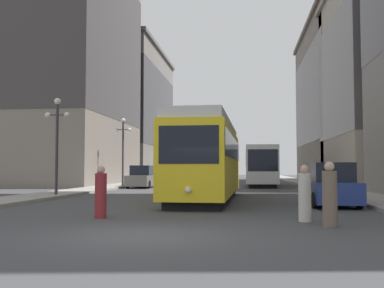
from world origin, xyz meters
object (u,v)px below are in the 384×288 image
at_px(parked_car_left_mid, 143,177).
at_px(parked_car_right_far, 330,186).
at_px(parked_car_left_near, 159,176).
at_px(lamp_post_left_far, 123,141).
at_px(transit_bus, 260,164).
at_px(lamp_post_left_near, 57,131).
at_px(pedestrian_crossing_near, 305,195).
at_px(streetcar, 208,158).
at_px(pedestrian_on_sidewalk, 330,196).
at_px(pedestrian_crossing_far, 101,194).

xyz_separation_m(parked_car_left_mid, parked_car_right_far, (11.94, -16.65, -0.00)).
distance_m(parked_car_left_near, lamp_post_left_far, 7.13).
bearing_deg(transit_bus, parked_car_left_near, 165.58).
height_order(parked_car_left_near, parked_car_left_mid, same).
bearing_deg(parked_car_right_far, lamp_post_left_near, -17.27).
distance_m(transit_bus, lamp_post_left_far, 12.35).
height_order(parked_car_left_near, pedestrian_crossing_near, parked_car_left_near).
distance_m(pedestrian_crossing_near, lamp_post_left_near, 15.80).
distance_m(streetcar, transit_bus, 18.29).
xyz_separation_m(parked_car_left_mid, lamp_post_left_far, (-1.90, 0.73, 3.03)).
distance_m(transit_bus, parked_car_left_mid, 10.74).
height_order(transit_bus, parked_car_left_near, transit_bus).
bearing_deg(lamp_post_left_near, pedestrian_on_sidewalk, -41.17).
bearing_deg(lamp_post_left_near, pedestrian_crossing_near, -39.21).
bearing_deg(parked_car_left_near, parked_car_right_far, -59.88).
relative_size(streetcar, lamp_post_left_near, 2.52).
bearing_deg(transit_bus, streetcar, -100.29).
bearing_deg(pedestrian_on_sidewalk, transit_bus, 118.24).
distance_m(streetcar, pedestrian_crossing_far, 9.26).
relative_size(parked_car_left_mid, pedestrian_on_sidewalk, 2.80).
bearing_deg(transit_bus, pedestrian_crossing_near, -89.25).
distance_m(parked_car_left_near, parked_car_right_far, 26.40).
relative_size(transit_bus, pedestrian_crossing_near, 6.65).
bearing_deg(pedestrian_crossing_near, streetcar, -18.69).
height_order(streetcar, parked_car_right_far, streetcar).
relative_size(parked_car_left_near, parked_car_right_far, 1.09).
relative_size(parked_car_left_mid, lamp_post_left_far, 0.87).
distance_m(parked_car_right_far, pedestrian_crossing_near, 6.13).
height_order(parked_car_left_near, lamp_post_left_far, lamp_post_left_far).
relative_size(pedestrian_crossing_near, lamp_post_left_far, 0.30).
bearing_deg(lamp_post_left_far, lamp_post_left_near, -90.00).
bearing_deg(pedestrian_on_sidewalk, lamp_post_left_near, 165.18).
distance_m(parked_car_left_mid, pedestrian_crossing_near, 24.69).
bearing_deg(lamp_post_left_far, parked_car_left_mid, -21.04).
height_order(streetcar, pedestrian_on_sidewalk, streetcar).
bearing_deg(streetcar, pedestrian_on_sidewalk, -66.27).
height_order(streetcar, parked_car_left_near, streetcar).
xyz_separation_m(transit_bus, parked_car_right_far, (2.20, -21.07, -1.10)).
relative_size(transit_bus, parked_car_left_mid, 2.25).
bearing_deg(pedestrian_crossing_near, parked_car_right_far, -57.87).
relative_size(parked_car_left_near, pedestrian_crossing_far, 2.89).
bearing_deg(lamp_post_left_near, parked_car_right_far, -15.98).
height_order(pedestrian_crossing_near, pedestrian_on_sidewalk, pedestrian_on_sidewalk).
xyz_separation_m(transit_bus, pedestrian_crossing_near, (0.41, -26.93, -1.16)).
height_order(transit_bus, pedestrian_crossing_far, transit_bus).
relative_size(lamp_post_left_near, lamp_post_left_far, 0.93).
bearing_deg(parked_car_left_mid, pedestrian_crossing_far, -80.59).
xyz_separation_m(parked_car_left_mid, lamp_post_left_near, (-1.90, -12.69, 2.81)).
xyz_separation_m(parked_car_left_near, pedestrian_crossing_far, (3.80, -29.24, -0.07)).
distance_m(parked_car_left_mid, pedestrian_crossing_far, 22.66).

